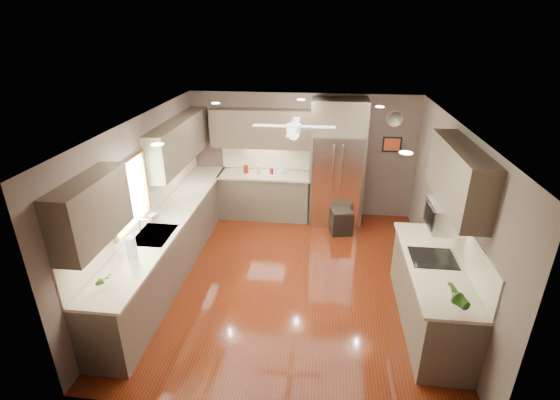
% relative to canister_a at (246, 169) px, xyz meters
% --- Properties ---
extents(floor, '(5.00, 5.00, 0.00)m').
position_rel_canister_a_xyz_m(floor, '(1.11, -2.20, -1.02)').
color(floor, '#481609').
rests_on(floor, ground).
extents(ceiling, '(5.00, 5.00, 0.00)m').
position_rel_canister_a_xyz_m(ceiling, '(1.11, -2.20, 1.48)').
color(ceiling, white).
rests_on(ceiling, ground).
extents(wall_back, '(4.50, 0.00, 4.50)m').
position_rel_canister_a_xyz_m(wall_back, '(1.11, 0.30, 0.23)').
color(wall_back, brown).
rests_on(wall_back, ground).
extents(wall_front, '(4.50, 0.00, 4.50)m').
position_rel_canister_a_xyz_m(wall_front, '(1.11, -4.70, 0.23)').
color(wall_front, brown).
rests_on(wall_front, ground).
extents(wall_left, '(0.00, 5.00, 5.00)m').
position_rel_canister_a_xyz_m(wall_left, '(-1.14, -2.20, 0.23)').
color(wall_left, brown).
rests_on(wall_left, ground).
extents(wall_right, '(0.00, 5.00, 5.00)m').
position_rel_canister_a_xyz_m(wall_right, '(3.36, -2.20, 0.23)').
color(wall_right, brown).
rests_on(wall_right, ground).
extents(canister_a, '(0.10, 0.10, 0.16)m').
position_rel_canister_a_xyz_m(canister_a, '(0.00, 0.00, 0.00)').
color(canister_a, maroon).
rests_on(canister_a, back_run).
extents(canister_c, '(0.11, 0.11, 0.16)m').
position_rel_canister_a_xyz_m(canister_c, '(0.27, 0.01, 0.01)').
color(canister_c, '#B6B088').
rests_on(canister_c, back_run).
extents(canister_d, '(0.09, 0.09, 0.11)m').
position_rel_canister_a_xyz_m(canister_d, '(0.52, -0.00, -0.02)').
color(canister_d, maroon).
rests_on(canister_d, back_run).
extents(soap_bottle, '(0.12, 0.12, 0.20)m').
position_rel_canister_a_xyz_m(soap_bottle, '(-0.97, -2.33, 0.02)').
color(soap_bottle, white).
rests_on(soap_bottle, left_run).
extents(potted_plant_left, '(0.16, 0.13, 0.26)m').
position_rel_canister_a_xyz_m(potted_plant_left, '(-0.84, -3.99, 0.05)').
color(potted_plant_left, '#30631C').
rests_on(potted_plant_left, left_run).
extents(potted_plant_right, '(0.24, 0.22, 0.35)m').
position_rel_canister_a_xyz_m(potted_plant_right, '(3.02, -3.92, 0.09)').
color(potted_plant_right, '#30631C').
rests_on(potted_plant_right, right_run).
extents(bowl, '(0.23, 0.23, 0.05)m').
position_rel_canister_a_xyz_m(bowl, '(0.72, -0.02, -0.06)').
color(bowl, '#B6B088').
rests_on(bowl, back_run).
extents(left_run, '(0.65, 4.70, 1.45)m').
position_rel_canister_a_xyz_m(left_run, '(-0.84, -2.05, -0.54)').
color(left_run, brown).
rests_on(left_run, ground).
extents(back_run, '(1.85, 0.65, 1.45)m').
position_rel_canister_a_xyz_m(back_run, '(0.39, 0.00, -0.54)').
color(back_run, brown).
rests_on(back_run, ground).
extents(uppers, '(4.50, 4.70, 0.95)m').
position_rel_canister_a_xyz_m(uppers, '(0.37, -1.49, 0.85)').
color(uppers, brown).
rests_on(uppers, wall_left).
extents(window, '(0.05, 1.12, 0.92)m').
position_rel_canister_a_xyz_m(window, '(-1.11, -2.70, 0.53)').
color(window, '#BFF2B2').
rests_on(window, wall_left).
extents(sink, '(0.50, 0.70, 0.32)m').
position_rel_canister_a_xyz_m(sink, '(-0.82, -2.70, -0.11)').
color(sink, silver).
rests_on(sink, left_run).
extents(refrigerator, '(1.06, 0.75, 2.45)m').
position_rel_canister_a_xyz_m(refrigerator, '(1.81, -0.04, 0.17)').
color(refrigerator, silver).
rests_on(refrigerator, ground).
extents(right_run, '(0.70, 2.20, 1.45)m').
position_rel_canister_a_xyz_m(right_run, '(3.04, -3.00, -0.54)').
color(right_run, brown).
rests_on(right_run, ground).
extents(microwave, '(0.43, 0.55, 0.34)m').
position_rel_canister_a_xyz_m(microwave, '(3.14, -2.75, 0.46)').
color(microwave, silver).
rests_on(microwave, wall_right).
extents(ceiling_fan, '(1.18, 1.18, 0.32)m').
position_rel_canister_a_xyz_m(ceiling_fan, '(1.11, -1.90, 1.31)').
color(ceiling_fan, white).
rests_on(ceiling_fan, ceiling).
extents(recessed_lights, '(2.84, 3.14, 0.01)m').
position_rel_canister_a_xyz_m(recessed_lights, '(1.07, -1.80, 1.47)').
color(recessed_lights, white).
rests_on(recessed_lights, ceiling).
extents(wall_clock, '(0.30, 0.03, 0.30)m').
position_rel_canister_a_xyz_m(wall_clock, '(2.86, 0.28, 1.03)').
color(wall_clock, white).
rests_on(wall_clock, wall_back).
extents(framed_print, '(0.36, 0.03, 0.30)m').
position_rel_canister_a_xyz_m(framed_print, '(2.86, 0.28, 0.53)').
color(framed_print, black).
rests_on(framed_print, wall_back).
extents(stool, '(0.47, 0.47, 0.47)m').
position_rel_canister_a_xyz_m(stool, '(1.94, -0.56, -0.78)').
color(stool, black).
rests_on(stool, ground).
extents(paper_towel, '(0.13, 0.13, 0.32)m').
position_rel_canister_a_xyz_m(paper_towel, '(-0.85, -3.32, 0.06)').
color(paper_towel, white).
rests_on(paper_towel, left_run).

